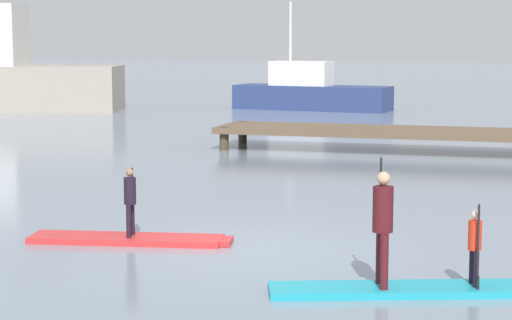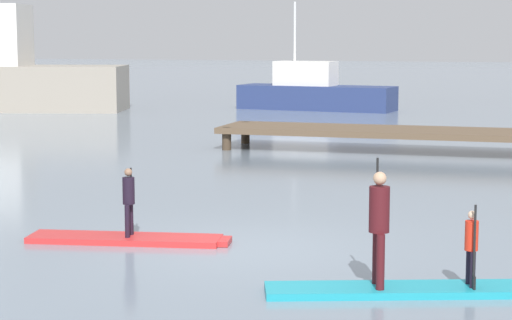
# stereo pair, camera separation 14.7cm
# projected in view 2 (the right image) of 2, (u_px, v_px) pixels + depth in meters

# --- Properties ---
(ground_plane) EXTENTS (240.00, 240.00, 0.00)m
(ground_plane) POSITION_uv_depth(u_px,v_px,m) (245.00, 250.00, 15.49)
(ground_plane) COLOR gray
(paddleboard_near) EXTENTS (3.48, 1.27, 0.10)m
(paddleboard_near) POSITION_uv_depth(u_px,v_px,m) (129.00, 239.00, 16.08)
(paddleboard_near) COLOR red
(paddleboard_near) RESTS_ON ground
(paddler_child_solo) EXTENTS (0.23, 0.40, 1.15)m
(paddler_child_solo) POSITION_uv_depth(u_px,v_px,m) (129.00, 198.00, 16.00)
(paddler_child_solo) COLOR black
(paddler_child_solo) RESTS_ON paddleboard_near
(paddleboard_far) EXTENTS (3.74, 1.78, 0.10)m
(paddleboard_far) POSITION_uv_depth(u_px,v_px,m) (403.00, 290.00, 12.84)
(paddleboard_far) COLOR #1E9EB2
(paddleboard_far) RESTS_ON ground
(paddler_adult) EXTENTS (0.35, 0.48, 1.72)m
(paddler_adult) POSITION_uv_depth(u_px,v_px,m) (379.00, 221.00, 12.72)
(paddler_adult) COLOR #4C1419
(paddler_adult) RESTS_ON paddleboard_far
(paddler_child_front) EXTENTS (0.23, 0.36, 1.14)m
(paddler_child_front) POSITION_uv_depth(u_px,v_px,m) (472.00, 244.00, 12.78)
(paddler_child_front) COLOR black
(paddler_child_front) RESTS_ON paddleboard_far
(motor_boat_small_navy) EXTENTS (7.60, 2.99, 5.08)m
(motor_boat_small_navy) POSITION_uv_depth(u_px,v_px,m) (314.00, 92.00, 45.19)
(motor_boat_small_navy) COLOR navy
(motor_boat_small_navy) RESTS_ON ground
(floating_dock) EXTENTS (10.88, 2.55, 0.69)m
(floating_dock) POSITION_uv_depth(u_px,v_px,m) (400.00, 132.00, 28.56)
(floating_dock) COLOR brown
(floating_dock) RESTS_ON ground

